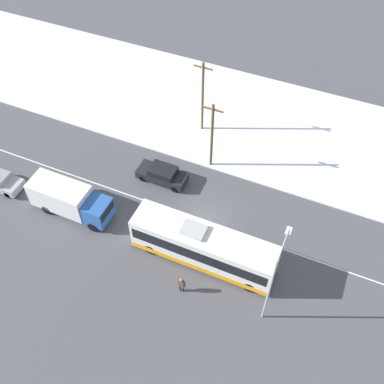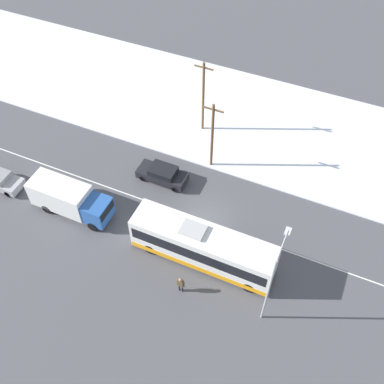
{
  "view_description": "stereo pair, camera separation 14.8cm",
  "coord_description": "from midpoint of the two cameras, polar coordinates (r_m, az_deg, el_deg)",
  "views": [
    {
      "loc": [
        7.99,
        -20.6,
        30.07
      ],
      "look_at": [
        -1.66,
        1.44,
        1.4
      ],
      "focal_mm": 42.0,
      "sensor_mm": 36.0,
      "label": 1
    },
    {
      "loc": [
        8.12,
        -20.54,
        30.07
      ],
      "look_at": [
        -1.66,
        1.44,
        1.4
      ],
      "focal_mm": 42.0,
      "sensor_mm": 36.0,
      "label": 2
    }
  ],
  "objects": [
    {
      "name": "utility_pole_snowlot",
      "position": [
        42.37,
        1.25,
        12.02
      ],
      "size": [
        1.8,
        0.24,
        7.64
      ],
      "color": "brown",
      "rests_on": "ground_plane"
    },
    {
      "name": "pedestrian_at_stop",
      "position": [
        33.01,
        -1.49,
        -11.55
      ],
      "size": [
        0.62,
        0.28,
        1.73
      ],
      "color": "#23232D",
      "rests_on": "ground_plane"
    },
    {
      "name": "streetlamp",
      "position": [
        29.46,
        10.2,
        -10.53
      ],
      "size": [
        0.36,
        2.86,
        7.53
      ],
      "color": "#9EA3A8",
      "rests_on": "ground_plane"
    },
    {
      "name": "box_truck",
      "position": [
        38.1,
        -15.45,
        -0.84
      ],
      "size": [
        6.95,
        2.3,
        2.84
      ],
      "color": "silver",
      "rests_on": "ground_plane"
    },
    {
      "name": "utility_pole_roadside",
      "position": [
        38.85,
        2.44,
        7.2
      ],
      "size": [
        1.8,
        0.24,
        7.04
      ],
      "color": "brown",
      "rests_on": "ground_plane"
    },
    {
      "name": "snow_lot",
      "position": [
        46.0,
        7.87,
        8.73
      ],
      "size": [
        80.0,
        15.17,
        0.12
      ],
      "color": "silver",
      "rests_on": "ground_plane"
    },
    {
      "name": "city_bus",
      "position": [
        33.86,
        1.34,
        -6.92
      ],
      "size": [
        11.11,
        2.57,
        3.5
      ],
      "color": "white",
      "rests_on": "ground_plane"
    },
    {
      "name": "ground_plane",
      "position": [
        37.31,
        1.34,
        -3.72
      ],
      "size": [
        120.0,
        120.0,
        0.0
      ],
      "primitive_type": "plane",
      "color": "#4C4C51"
    },
    {
      "name": "lane_marking_center",
      "position": [
        37.31,
        1.34,
        -3.72
      ],
      "size": [
        60.0,
        0.12,
        0.0
      ],
      "color": "silver",
      "rests_on": "ground_plane"
    },
    {
      "name": "sedan_car",
      "position": [
        39.66,
        -3.89,
        2.32
      ],
      "size": [
        4.46,
        1.8,
        1.5
      ],
      "rotation": [
        0.0,
        0.0,
        3.14
      ],
      "color": "black",
      "rests_on": "ground_plane"
    }
  ]
}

